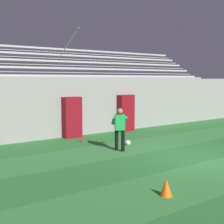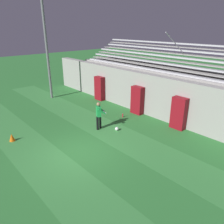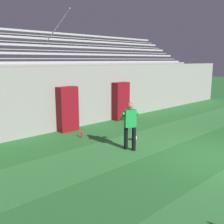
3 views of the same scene
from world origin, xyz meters
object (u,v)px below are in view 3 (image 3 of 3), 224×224
Objects in this scene: padding_pillar_gate_right at (121,101)px; goalkeeper at (130,123)px; padding_pillar_gate_left at (68,109)px; water_bottle at (82,135)px; soccer_ball at (134,138)px.

padding_pillar_gate_right is 1.16× the size of goalkeeper.
water_bottle is (-0.17, -1.23, -0.85)m from padding_pillar_gate_left.
padding_pillar_gate_right is at bearing 53.11° from soccer_ball.
padding_pillar_gate_left is 3.54m from goalkeeper.
padding_pillar_gate_left is 1.51m from water_bottle.
water_bottle is at bearing 98.28° from goalkeeper.
padding_pillar_gate_right is 8.82× the size of soccer_ball.
padding_pillar_gate_left and padding_pillar_gate_right have the same top height.
padding_pillar_gate_right is 4.71m from goalkeeper.
soccer_ball is at bearing -54.11° from water_bottle.
padding_pillar_gate_left is at bearing 109.83° from soccer_ball.
goalkeeper is at bearing -87.38° from padding_pillar_gate_left.
water_bottle is at bearing 125.89° from soccer_ball.
goalkeeper is (-3.10, -3.54, -0.02)m from padding_pillar_gate_right.
padding_pillar_gate_left reaches higher than water_bottle.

